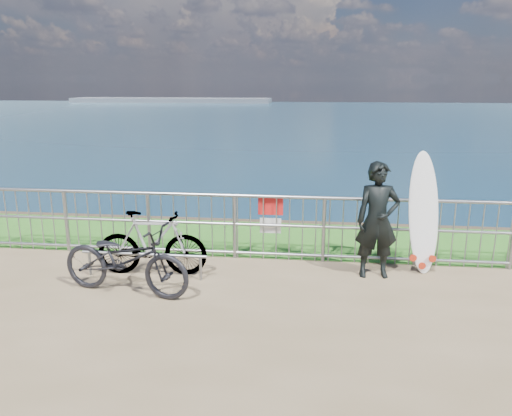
# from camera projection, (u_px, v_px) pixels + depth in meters

# --- Properties ---
(grass_strip) EXTENTS (120.00, 120.00, 0.00)m
(grass_strip) POSITION_uv_depth(u_px,v_px,m) (270.00, 238.00, 9.59)
(grass_strip) COLOR #2A711F
(grass_strip) RESTS_ON ground
(seascape) EXTENTS (260.00, 260.00, 5.00)m
(seascape) POSITION_uv_depth(u_px,v_px,m) (172.00, 102.00, 154.78)
(seascape) COLOR brown
(seascape) RESTS_ON ground
(railing) EXTENTS (10.06, 0.10, 1.13)m
(railing) POSITION_uv_depth(u_px,v_px,m) (265.00, 226.00, 8.38)
(railing) COLOR gray
(railing) RESTS_ON ground
(surfer) EXTENTS (0.70, 0.50, 1.80)m
(surfer) POSITION_uv_depth(u_px,v_px,m) (377.00, 220.00, 7.58)
(surfer) COLOR black
(surfer) RESTS_ON ground
(surfboard) EXTENTS (0.60, 0.56, 1.92)m
(surfboard) POSITION_uv_depth(u_px,v_px,m) (423.00, 217.00, 7.82)
(surfboard) COLOR silver
(surfboard) RESTS_ON ground
(bicycle_near) EXTENTS (2.05, 1.03, 1.03)m
(bicycle_near) POSITION_uv_depth(u_px,v_px,m) (125.00, 259.00, 7.04)
(bicycle_near) COLOR black
(bicycle_near) RESTS_ON ground
(bicycle_far) EXTENTS (1.74, 0.60, 1.03)m
(bicycle_far) POSITION_uv_depth(u_px,v_px,m) (152.00, 243.00, 7.73)
(bicycle_far) COLOR black
(bicycle_far) RESTS_ON ground
(bike_rack) EXTENTS (1.96, 0.05, 0.41)m
(bike_rack) POSITION_uv_depth(u_px,v_px,m) (144.00, 257.00, 7.65)
(bike_rack) COLOR gray
(bike_rack) RESTS_ON ground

